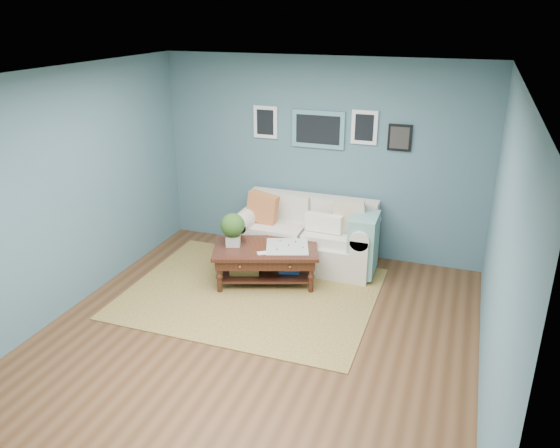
% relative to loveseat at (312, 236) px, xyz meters
% --- Properties ---
extents(room_shell, '(5.00, 5.02, 2.70)m').
position_rel_loveseat_xyz_m(room_shell, '(-0.05, -1.97, 0.96)').
color(room_shell, brown).
rests_on(room_shell, ground).
extents(area_rug, '(2.96, 2.36, 0.01)m').
position_rel_loveseat_xyz_m(area_rug, '(-0.45, -1.07, -0.39)').
color(area_rug, brown).
rests_on(area_rug, ground).
extents(loveseat, '(1.90, 0.86, 0.98)m').
position_rel_loveseat_xyz_m(loveseat, '(0.00, 0.00, 0.00)').
color(loveseat, beige).
rests_on(loveseat, ground).
extents(coffee_table, '(1.47, 1.14, 0.90)m').
position_rel_loveseat_xyz_m(coffee_table, '(-0.46, -0.74, 0.00)').
color(coffee_table, black).
rests_on(coffee_table, ground).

